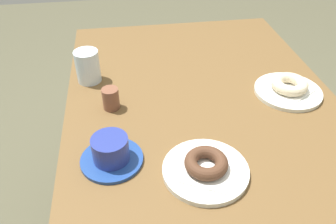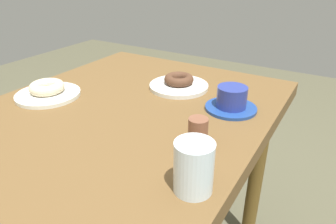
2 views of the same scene
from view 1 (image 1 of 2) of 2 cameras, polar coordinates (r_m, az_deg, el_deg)
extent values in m
cube|color=brown|center=(1.02, 5.71, 1.20)|extent=(1.08, 0.79, 0.05)
cylinder|color=brown|center=(1.60, -10.02, -0.27)|extent=(0.06, 0.06, 0.70)
cylinder|color=brown|center=(1.69, 11.56, 1.68)|extent=(0.06, 0.06, 0.70)
cylinder|color=silver|center=(0.78, 6.30, -9.70)|extent=(0.20, 0.20, 0.01)
cube|color=white|center=(0.78, 6.34, -9.30)|extent=(0.16, 0.16, 0.00)
torus|color=#4C2F1F|center=(0.76, 6.42, -8.47)|extent=(0.10, 0.10, 0.03)
cylinder|color=silver|center=(1.08, 19.44, 3.29)|extent=(0.20, 0.20, 0.01)
cube|color=white|center=(1.07, 19.52, 3.61)|extent=(0.15, 0.15, 0.00)
torus|color=beige|center=(1.07, 19.71, 4.39)|extent=(0.11, 0.11, 0.03)
cylinder|color=silver|center=(1.08, -13.30, 7.45)|extent=(0.07, 0.07, 0.10)
cylinder|color=navy|center=(0.81, -9.37, -7.87)|extent=(0.15, 0.15, 0.01)
cylinder|color=navy|center=(0.79, -9.63, -6.12)|extent=(0.08, 0.08, 0.06)
cylinder|color=black|center=(0.77, -9.83, -4.73)|extent=(0.07, 0.07, 0.00)
cylinder|color=brown|center=(0.96, -9.56, 2.23)|extent=(0.05, 0.05, 0.06)
camera|label=2|loc=(1.40, -23.75, 27.24)|focal=33.11mm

